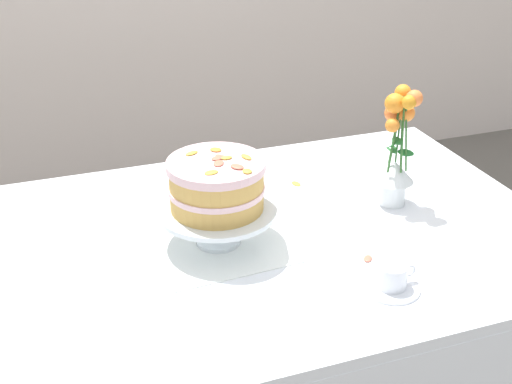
% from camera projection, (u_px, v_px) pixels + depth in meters
% --- Properties ---
extents(dining_table, '(1.40, 1.00, 0.74)m').
position_uv_depth(dining_table, '(283.00, 262.00, 1.70)').
color(dining_table, white).
rests_on(dining_table, ground).
extents(linen_napkin, '(0.34, 0.34, 0.00)m').
position_uv_depth(linen_napkin, '(218.00, 242.00, 1.62)').
color(linen_napkin, white).
rests_on(linen_napkin, dining_table).
extents(cake_stand, '(0.29, 0.29, 0.10)m').
position_uv_depth(cake_stand, '(217.00, 214.00, 1.58)').
color(cake_stand, silver).
rests_on(cake_stand, linen_napkin).
extents(layer_cake, '(0.23, 0.23, 0.13)m').
position_uv_depth(layer_cake, '(217.00, 184.00, 1.54)').
color(layer_cake, tan).
rests_on(layer_cake, cake_stand).
extents(flower_vase, '(0.11, 0.12, 0.33)m').
position_uv_depth(flower_vase, '(397.00, 151.00, 1.73)').
color(flower_vase, silver).
rests_on(flower_vase, dining_table).
extents(teacup, '(0.13, 0.13, 0.06)m').
position_uv_depth(teacup, '(392.00, 279.00, 1.44)').
color(teacup, white).
rests_on(teacup, dining_table).
extents(loose_petal_0, '(0.03, 0.04, 0.01)m').
position_uv_depth(loose_petal_0, '(368.00, 258.00, 1.55)').
color(loose_petal_0, '#E56B51').
rests_on(loose_petal_0, dining_table).
extents(loose_petal_1, '(0.03, 0.04, 0.00)m').
position_uv_depth(loose_petal_1, '(296.00, 184.00, 1.90)').
color(loose_petal_1, yellow).
rests_on(loose_petal_1, dining_table).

